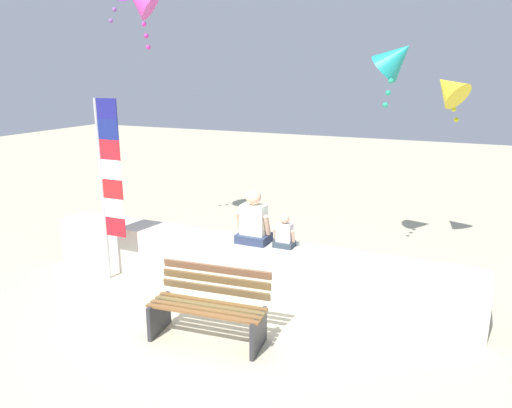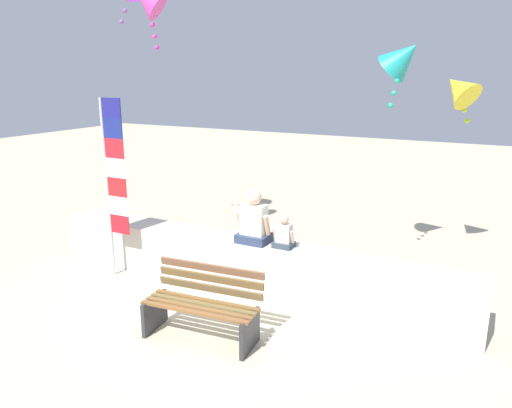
{
  "view_description": "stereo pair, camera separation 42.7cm",
  "coord_description": "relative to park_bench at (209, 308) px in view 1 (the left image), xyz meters",
  "views": [
    {
      "loc": [
        2.98,
        -5.28,
        3.21
      ],
      "look_at": [
        0.2,
        0.95,
        1.38
      ],
      "focal_mm": 33.91,
      "sensor_mm": 36.0,
      "label": 1
    },
    {
      "loc": [
        3.36,
        -5.09,
        3.21
      ],
      "look_at": [
        0.2,
        0.95,
        1.38
      ],
      "focal_mm": 33.91,
      "sensor_mm": 36.0,
      "label": 2
    }
  ],
  "objects": [
    {
      "name": "ground_plane",
      "position": [
        -0.23,
        0.54,
        -0.41
      ],
      "size": [
        40.0,
        40.0,
        0.0
      ],
      "primitive_type": "plane",
      "color": "#BEB696"
    },
    {
      "name": "kite_teal",
      "position": [
        1.53,
        3.45,
        3.06
      ],
      "size": [
        0.84,
        0.77,
        1.15
      ],
      "color": "teal"
    },
    {
      "name": "kite_yellow",
      "position": [
        2.32,
        4.16,
        2.58
      ],
      "size": [
        0.86,
        0.81,
        0.93
      ],
      "color": "yellow"
    },
    {
      "name": "seawall_ledge",
      "position": [
        -0.23,
        1.48,
        -0.02
      ],
      "size": [
        6.83,
        0.61,
        0.78
      ],
      "primitive_type": "cube",
      "color": "beige",
      "rests_on": "ground"
    },
    {
      "name": "person_child",
      "position": [
        0.42,
        1.5,
        0.56
      ],
      "size": [
        0.32,
        0.24,
        0.49
      ],
      "color": "#2E3B47",
      "rests_on": "seawall_ledge"
    },
    {
      "name": "person_adult",
      "position": [
        -0.07,
        1.5,
        0.68
      ],
      "size": [
        0.53,
        0.39,
        0.8
      ],
      "color": "navy",
      "rests_on": "seawall_ledge"
    },
    {
      "name": "flag_banner",
      "position": [
        -2.27,
        0.94,
        1.27
      ],
      "size": [
        0.42,
        0.05,
        2.87
      ],
      "color": "#B7B7BC",
      "rests_on": "ground"
    },
    {
      "name": "kite_magenta",
      "position": [
        -2.41,
        2.19,
        3.97
      ],
      "size": [
        0.77,
        0.75,
        1.08
      ],
      "color": "#DB3D9E"
    },
    {
      "name": "park_bench",
      "position": [
        0.0,
        0.0,
        0.0
      ],
      "size": [
        1.51,
        0.75,
        0.88
      ],
      "color": "brown",
      "rests_on": "ground"
    }
  ]
}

